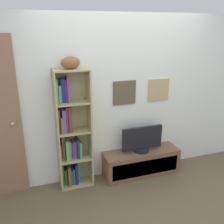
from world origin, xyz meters
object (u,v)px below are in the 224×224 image
(bookshelf, at_px, (71,135))
(tv_stand, at_px, (141,162))
(football, at_px, (71,63))
(television, at_px, (142,140))

(bookshelf, xyz_separation_m, tv_stand, (1.03, -0.08, -0.56))
(football, height_order, television, football)
(bookshelf, height_order, television, bookshelf)
(bookshelf, xyz_separation_m, television, (1.03, -0.08, -0.18))
(bookshelf, height_order, football, football)
(tv_stand, xyz_separation_m, television, (0.00, 0.00, 0.38))
(bookshelf, distance_m, television, 1.05)
(football, bearing_deg, bookshelf, 144.37)
(bookshelf, xyz_separation_m, football, (0.04, -0.03, 0.97))
(bookshelf, bearing_deg, television, -4.41)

